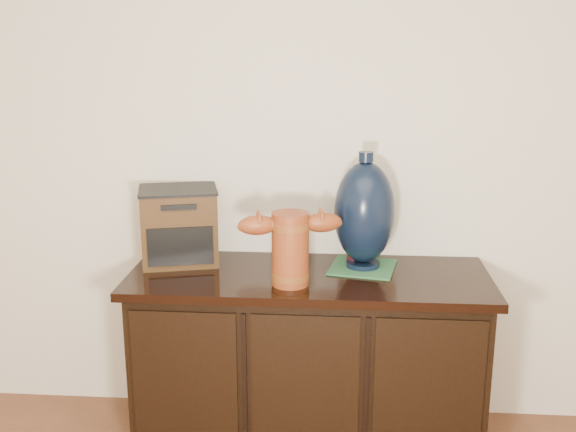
# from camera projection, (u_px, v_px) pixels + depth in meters

# --- Properties ---
(sideboard) EXTENTS (1.46, 0.56, 0.75)m
(sideboard) POSITION_uv_depth(u_px,v_px,m) (308.00, 357.00, 2.82)
(sideboard) COLOR black
(sideboard) RESTS_ON ground
(terracotta_vessel) EXTENTS (0.41, 0.18, 0.29)m
(terracotta_vessel) POSITION_uv_depth(u_px,v_px,m) (290.00, 244.00, 2.57)
(terracotta_vessel) COLOR brown
(terracotta_vessel) RESTS_ON sideboard
(tv_radio) EXTENTS (0.37, 0.33, 0.32)m
(tv_radio) POSITION_uv_depth(u_px,v_px,m) (179.00, 226.00, 2.84)
(tv_radio) COLOR #3E260F
(tv_radio) RESTS_ON sideboard
(green_mat) EXTENTS (0.30, 0.30, 0.01)m
(green_mat) POSITION_uv_depth(u_px,v_px,m) (363.00, 267.00, 2.80)
(green_mat) COLOR #2A5F38
(green_mat) RESTS_ON sideboard
(lamp_base) EXTENTS (0.29, 0.29, 0.48)m
(lamp_base) POSITION_uv_depth(u_px,v_px,m) (364.00, 213.00, 2.74)
(lamp_base) COLOR black
(lamp_base) RESTS_ON green_mat
(spray_can) EXTENTS (0.06, 0.06, 0.17)m
(spray_can) POSITION_uv_depth(u_px,v_px,m) (354.00, 246.00, 2.82)
(spray_can) COLOR #540E1A
(spray_can) RESTS_ON sideboard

